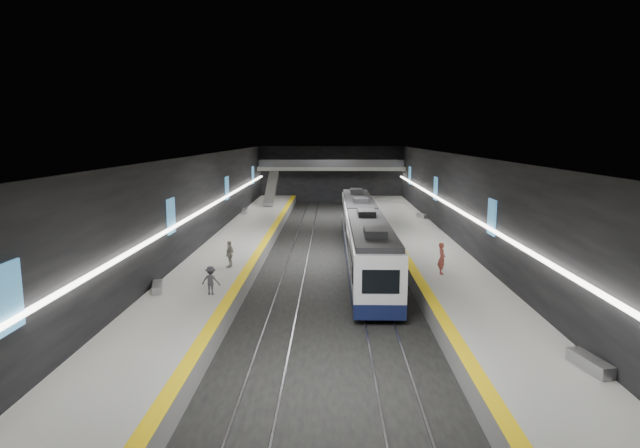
{
  "coord_description": "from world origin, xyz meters",
  "views": [
    {
      "loc": [
        0.06,
        -40.64,
        9.44
      ],
      "look_at": [
        -0.88,
        3.06,
        2.2
      ],
      "focal_mm": 30.0,
      "sensor_mm": 36.0,
      "label": 1
    }
  ],
  "objects_px": {
    "bench_left_far": "(245,211)",
    "bench_left_near": "(157,287)",
    "passenger_right_a": "(442,259)",
    "bench_right_far": "(422,216)",
    "passenger_left_a": "(230,254)",
    "passenger_left_b": "(211,281)",
    "train": "(363,231)",
    "escalator": "(271,188)",
    "bench_right_near": "(590,363)"
  },
  "relations": [
    {
      "from": "train",
      "to": "bench_left_near",
      "type": "height_order",
      "value": "train"
    },
    {
      "from": "train",
      "to": "escalator",
      "type": "relative_size",
      "value": 3.76
    },
    {
      "from": "bench_left_near",
      "to": "bench_right_far",
      "type": "height_order",
      "value": "bench_left_near"
    },
    {
      "from": "bench_right_near",
      "to": "passenger_left_a",
      "type": "distance_m",
      "value": 21.93
    },
    {
      "from": "train",
      "to": "bench_left_near",
      "type": "bearing_deg",
      "value": -134.17
    },
    {
      "from": "escalator",
      "to": "bench_left_far",
      "type": "height_order",
      "value": "escalator"
    },
    {
      "from": "escalator",
      "to": "bench_right_far",
      "type": "distance_m",
      "value": 20.65
    },
    {
      "from": "bench_left_near",
      "to": "passenger_right_a",
      "type": "xyz_separation_m",
      "value": [
        16.35,
        3.98,
        0.77
      ]
    },
    {
      "from": "bench_left_near",
      "to": "bench_left_far",
      "type": "xyz_separation_m",
      "value": [
        0.0,
        29.92,
        0.0
      ]
    },
    {
      "from": "bench_left_far",
      "to": "bench_left_near",
      "type": "bearing_deg",
      "value": -93.22
    },
    {
      "from": "bench_right_far",
      "to": "passenger_left_b",
      "type": "distance_m",
      "value": 31.78
    },
    {
      "from": "passenger_right_a",
      "to": "passenger_left_a",
      "type": "relative_size",
      "value": 1.12
    },
    {
      "from": "bench_left_far",
      "to": "passenger_left_b",
      "type": "distance_m",
      "value": 30.72
    },
    {
      "from": "train",
      "to": "bench_left_far",
      "type": "xyz_separation_m",
      "value": [
        -12.0,
        17.57,
        -0.98
      ]
    },
    {
      "from": "bench_left_near",
      "to": "passenger_left_b",
      "type": "distance_m",
      "value": 3.24
    },
    {
      "from": "bench_left_far",
      "to": "escalator",
      "type": "bearing_deg",
      "value": 73.64
    },
    {
      "from": "bench_left_far",
      "to": "bench_right_far",
      "type": "distance_m",
      "value": 19.24
    },
    {
      "from": "passenger_right_a",
      "to": "passenger_left_b",
      "type": "xyz_separation_m",
      "value": [
        -13.22,
        -4.62,
        -0.21
      ]
    },
    {
      "from": "escalator",
      "to": "bench_left_near",
      "type": "distance_m",
      "value": 38.58
    },
    {
      "from": "passenger_left_a",
      "to": "passenger_left_b",
      "type": "height_order",
      "value": "passenger_left_a"
    },
    {
      "from": "train",
      "to": "escalator",
      "type": "xyz_separation_m",
      "value": [
        -10.0,
        26.14,
        0.7
      ]
    },
    {
      "from": "escalator",
      "to": "passenger_right_a",
      "type": "height_order",
      "value": "escalator"
    },
    {
      "from": "escalator",
      "to": "bench_left_far",
      "type": "relative_size",
      "value": 4.45
    },
    {
      "from": "passenger_left_a",
      "to": "bench_right_far",
      "type": "bearing_deg",
      "value": 157.41
    },
    {
      "from": "escalator",
      "to": "bench_left_near",
      "type": "bearing_deg",
      "value": -92.97
    },
    {
      "from": "train",
      "to": "bench_right_near",
      "type": "distance_m",
      "value": 23.05
    },
    {
      "from": "bench_left_far",
      "to": "passenger_right_a",
      "type": "xyz_separation_m",
      "value": [
        16.35,
        -25.94,
        0.77
      ]
    },
    {
      "from": "bench_left_far",
      "to": "bench_right_far",
      "type": "bearing_deg",
      "value": -12.29
    },
    {
      "from": "bench_right_near",
      "to": "bench_right_far",
      "type": "bearing_deg",
      "value": 77.73
    },
    {
      "from": "bench_left_far",
      "to": "bench_right_near",
      "type": "distance_m",
      "value": 43.85
    },
    {
      "from": "train",
      "to": "passenger_left_a",
      "type": "xyz_separation_m",
      "value": [
        -8.99,
        -6.95,
        -0.32
      ]
    },
    {
      "from": "bench_left_near",
      "to": "passenger_right_a",
      "type": "relative_size",
      "value": 0.91
    },
    {
      "from": "bench_right_far",
      "to": "passenger_left_a",
      "type": "distance_m",
      "value": 26.8
    },
    {
      "from": "bench_right_far",
      "to": "passenger_right_a",
      "type": "xyz_separation_m",
      "value": [
        -2.65,
        -22.91,
        0.77
      ]
    },
    {
      "from": "bench_right_far",
      "to": "passenger_right_a",
      "type": "distance_m",
      "value": 23.07
    },
    {
      "from": "escalator",
      "to": "bench_right_near",
      "type": "height_order",
      "value": "escalator"
    },
    {
      "from": "train",
      "to": "bench_left_far",
      "type": "height_order",
      "value": "train"
    },
    {
      "from": "bench_right_far",
      "to": "passenger_left_a",
      "type": "height_order",
      "value": "passenger_left_a"
    },
    {
      "from": "bench_left_near",
      "to": "train",
      "type": "bearing_deg",
      "value": 29.53
    },
    {
      "from": "bench_left_far",
      "to": "passenger_right_a",
      "type": "bearing_deg",
      "value": -61.0
    },
    {
      "from": "escalator",
      "to": "bench_left_far",
      "type": "distance_m",
      "value": 8.96
    },
    {
      "from": "bench_right_near",
      "to": "passenger_left_a",
      "type": "height_order",
      "value": "passenger_left_a"
    },
    {
      "from": "passenger_right_a",
      "to": "bench_right_far",
      "type": "bearing_deg",
      "value": -5.62
    },
    {
      "from": "passenger_left_b",
      "to": "passenger_left_a",
      "type": "bearing_deg",
      "value": -82.26
    },
    {
      "from": "passenger_left_b",
      "to": "bench_right_far",
      "type": "bearing_deg",
      "value": -113.35
    },
    {
      "from": "bench_left_far",
      "to": "passenger_right_a",
      "type": "height_order",
      "value": "passenger_right_a"
    },
    {
      "from": "bench_left_far",
      "to": "passenger_left_a",
      "type": "height_order",
      "value": "passenger_left_a"
    },
    {
      "from": "passenger_right_a",
      "to": "passenger_left_b",
      "type": "height_order",
      "value": "passenger_right_a"
    },
    {
      "from": "escalator",
      "to": "bench_left_far",
      "type": "xyz_separation_m",
      "value": [
        -2.0,
        -8.57,
        -1.68
      ]
    },
    {
      "from": "bench_left_far",
      "to": "passenger_right_a",
      "type": "distance_m",
      "value": 30.67
    }
  ]
}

